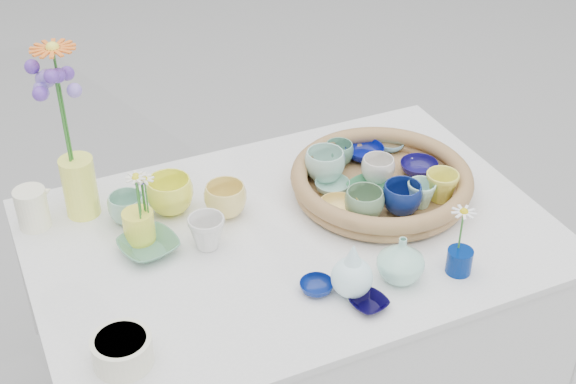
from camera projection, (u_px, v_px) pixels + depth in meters
name	position (u px, v px, depth m)	size (l,w,h in m)	color
wicker_tray	(381.00, 182.00, 2.09)	(0.47, 0.47, 0.08)	brown
tray_ceramic_0	(364.00, 153.00, 2.21)	(0.11, 0.11, 0.03)	navy
tray_ceramic_1	(419.00, 168.00, 2.15)	(0.10, 0.10, 0.03)	#110C4C
tray_ceramic_2	(441.00, 187.00, 2.03)	(0.08, 0.08, 0.08)	#E0D748
tray_ceramic_3	(368.00, 188.00, 2.08)	(0.10, 0.10, 0.02)	#307047
tray_ceramic_4	(364.00, 205.00, 1.97)	(0.10, 0.10, 0.08)	#5F8360
tray_ceramic_5	(332.00, 187.00, 2.08)	(0.09, 0.09, 0.03)	#8FBFAC
tray_ceramic_6	(325.00, 165.00, 2.11)	(0.11, 0.11, 0.08)	#9CC7B9
tray_ceramic_7	(378.00, 170.00, 2.11)	(0.09, 0.09, 0.07)	silver
tray_ceramic_8	(390.00, 145.00, 2.25)	(0.08, 0.08, 0.03)	#70B6DD
tray_ceramic_9	(402.00, 198.00, 1.99)	(0.10, 0.10, 0.08)	navy
tray_ceramic_10	(339.00, 209.00, 1.99)	(0.10, 0.10, 0.03)	#FFD166
tray_ceramic_11	(421.00, 194.00, 2.02)	(0.07, 0.07, 0.07)	#ACECCC
tray_ceramic_12	(339.00, 154.00, 2.18)	(0.08, 0.08, 0.06)	slate
loose_ceramic_0	(170.00, 195.00, 2.02)	(0.12, 0.12, 0.09)	#F1F341
loose_ceramic_1	(225.00, 200.00, 2.01)	(0.11, 0.11, 0.08)	#E5CA68
loose_ceramic_2	(149.00, 246.00, 1.90)	(0.14, 0.14, 0.03)	#518969
loose_ceramic_3	(207.00, 232.00, 1.90)	(0.09, 0.09, 0.08)	silver
loose_ceramic_4	(317.00, 287.00, 1.79)	(0.08, 0.08, 0.02)	navy
loose_ceramic_5	(127.00, 209.00, 1.99)	(0.09, 0.09, 0.07)	#89BEA6
loose_ceramic_6	(369.00, 303.00, 1.75)	(0.08, 0.08, 0.02)	black
fluted_bowl	(122.00, 350.00, 1.60)	(0.12, 0.12, 0.06)	silver
bud_vase_paleblue	(352.00, 269.00, 1.75)	(0.09, 0.09, 0.14)	#CFF8FF
bud_vase_seafoam	(401.00, 259.00, 1.80)	(0.11, 0.11, 0.11)	#A0DDC7
bud_vase_cobalt	(459.00, 261.00, 1.83)	(0.06, 0.06, 0.06)	navy
single_daisy	(461.00, 230.00, 1.80)	(0.07, 0.07, 0.12)	white
tall_vase_yellow	(80.00, 187.00, 1.99)	(0.09, 0.09, 0.16)	#F6FB58
gerbera	(63.00, 106.00, 1.87)	(0.12, 0.12, 0.31)	orange
hydrangea	(63.00, 122.00, 1.88)	(0.09, 0.09, 0.30)	#6036AE
white_pitcher	(32.00, 208.00, 1.96)	(0.11, 0.08, 0.10)	white
daisy_cup	(139.00, 227.00, 1.92)	(0.08, 0.08, 0.08)	#F9F244
daisy_posy	(140.00, 189.00, 1.86)	(0.08, 0.08, 0.14)	white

